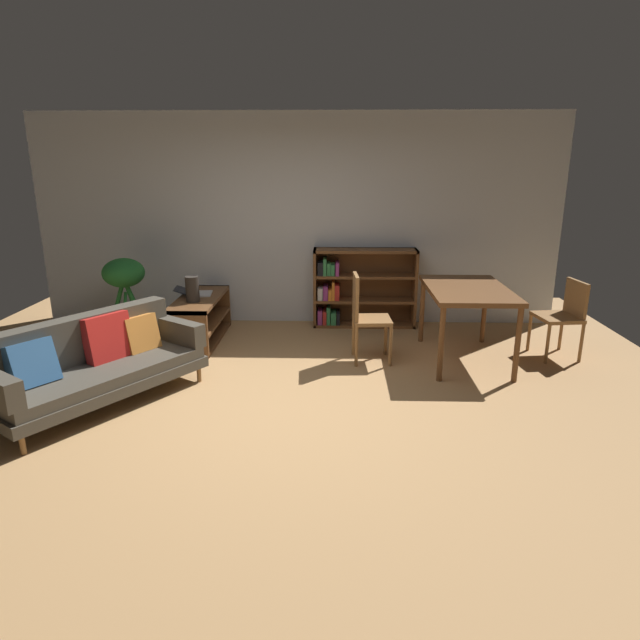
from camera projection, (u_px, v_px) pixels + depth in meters
The scene contains 11 objects.
ground_plane at pixel (278, 404), 4.88m from camera, with size 8.16×8.16×0.00m, color tan.
back_wall_panel at pixel (297, 221), 7.09m from camera, with size 6.80×0.10×2.70m, color silver.
fabric_couch at pixel (94, 361), 4.83m from camera, with size 1.66×1.96×0.77m.
media_console at pixel (200, 319), 6.56m from camera, with size 0.48×1.31×0.54m.
open_laptop at pixel (195, 293), 6.61m from camera, with size 0.47×0.34×0.09m.
desk_speaker at pixel (192, 289), 6.24m from camera, with size 0.16×0.16×0.30m.
potted_floor_plant at pixel (124, 280), 6.68m from camera, with size 0.51×0.51×0.96m.
dining_table at pixel (467, 295), 5.78m from camera, with size 0.84×1.34×0.81m.
dining_chair_near at pixel (365, 314), 5.81m from camera, with size 0.42×0.42×0.96m.
dining_chair_far at pixel (564, 313), 5.95m from camera, with size 0.47×0.50×0.86m.
bookshelf at pixel (357, 288), 7.13m from camera, with size 1.33×0.33×1.02m.
Camera 1 is at (0.51, -4.46, 2.09)m, focal length 30.55 mm.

